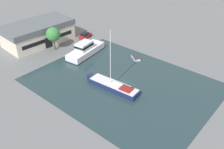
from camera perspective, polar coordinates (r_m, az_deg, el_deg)
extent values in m
plane|color=slate|center=(54.97, 2.30, -1.93)|extent=(440.00, 440.00, 0.00)
cube|color=#23383D|center=(54.97, 2.30, -1.92)|extent=(29.43, 38.65, 0.01)
cube|color=beige|center=(75.75, -16.47, 8.58)|extent=(19.28, 11.19, 4.32)
cube|color=#565B60|center=(74.69, -16.82, 10.64)|extent=(19.86, 11.53, 1.57)
cube|color=black|center=(71.93, -14.25, 7.09)|extent=(2.25, 0.19, 3.02)
cube|color=black|center=(71.59, -14.34, 7.72)|extent=(15.90, 0.95, 1.08)
cylinder|color=brown|center=(70.28, -13.01, 6.71)|extent=(0.38, 0.38, 3.14)
sphere|color=#387A3D|center=(69.09, -13.32, 8.96)|extent=(3.83, 3.83, 3.83)
cube|color=maroon|center=(76.54, -6.13, 8.78)|extent=(4.52, 2.48, 0.81)
cube|color=black|center=(76.14, -6.24, 9.22)|extent=(2.45, 1.96, 0.61)
cube|color=black|center=(76.96, -5.72, 9.48)|extent=(0.25, 1.50, 0.49)
cylinder|color=black|center=(78.13, -6.01, 8.97)|extent=(0.62, 0.28, 0.60)
cylinder|color=black|center=(77.17, -5.00, 8.73)|extent=(0.62, 0.28, 0.60)
cylinder|color=black|center=(76.24, -7.24, 8.29)|extent=(0.62, 0.28, 0.60)
cylinder|color=black|center=(75.25, -6.23, 8.03)|extent=(0.62, 0.28, 0.60)
cube|color=#19234C|center=(52.72, 0.41, -2.78)|extent=(3.72, 11.68, 1.15)
cube|color=#19234C|center=(56.05, -4.85, -0.58)|extent=(1.38, 1.29, 1.15)
cube|color=silver|center=(52.37, 0.41, -2.23)|extent=(3.57, 11.21, 0.08)
cylinder|color=silver|center=(49.69, -0.37, 3.83)|extent=(0.16, 0.16, 11.94)
cylinder|color=silver|center=(50.92, 1.99, -1.82)|extent=(0.51, 5.17, 0.12)
cube|color=maroon|center=(50.81, 3.31, -3.24)|extent=(2.19, 2.67, 0.30)
cube|color=white|center=(66.61, -6.00, 5.28)|extent=(12.31, 5.60, 1.77)
cube|color=black|center=(66.95, -5.96, 4.71)|extent=(12.44, 5.70, 0.18)
cube|color=silver|center=(65.39, -6.40, 6.52)|extent=(4.87, 3.46, 1.92)
cube|color=black|center=(65.31, -6.41, 6.67)|extent=(4.97, 3.55, 0.61)
cube|color=white|center=(64.78, 5.43, 3.92)|extent=(3.15, 3.54, 0.60)
cube|color=#333338|center=(64.62, 5.45, 4.18)|extent=(3.30, 3.70, 0.08)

